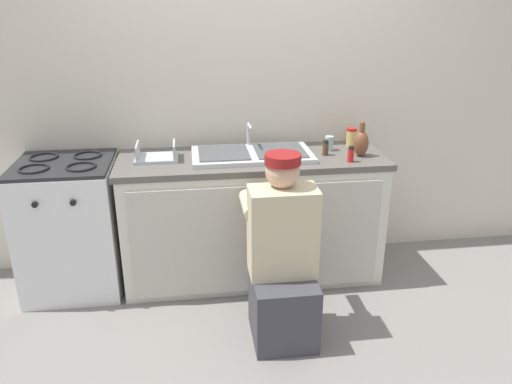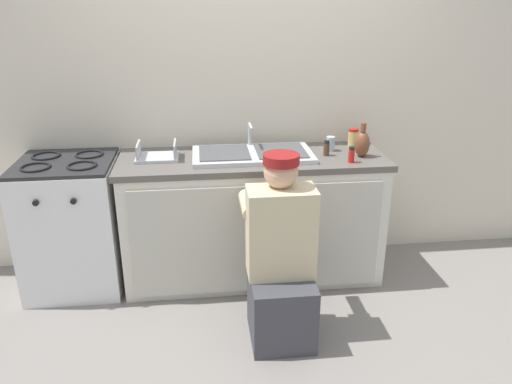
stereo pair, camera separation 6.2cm
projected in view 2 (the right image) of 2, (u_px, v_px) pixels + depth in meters
ground_plane at (258, 294)px, 3.40m from camera, size 12.00×12.00×0.00m
back_wall at (247, 93)px, 3.54m from camera, size 6.00×0.10×2.50m
counter_cabinet at (253, 220)px, 3.51m from camera, size 1.75×0.62×0.85m
countertop at (253, 160)px, 3.36m from camera, size 1.79×0.62×0.04m
sink_double_basin at (253, 154)px, 3.34m from camera, size 0.80×0.44×0.19m
stove_range at (73, 224)px, 3.37m from camera, size 0.62×0.62×0.92m
plumber_person at (281, 265)px, 2.85m from camera, size 0.42×0.61×1.10m
dish_rack_tray at (157, 155)px, 3.29m from camera, size 0.28×0.22×0.11m
condiment_jar at (353, 137)px, 3.56m from camera, size 0.07×0.07×0.13m
water_glass at (330, 144)px, 3.46m from camera, size 0.06×0.06×0.10m
spice_bottle_red at (351, 155)px, 3.21m from camera, size 0.04×0.04×0.10m
spice_bottle_pepper at (327, 148)px, 3.35m from camera, size 0.04×0.04×0.10m
vase_decorative at (362, 144)px, 3.32m from camera, size 0.10×0.10×0.23m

